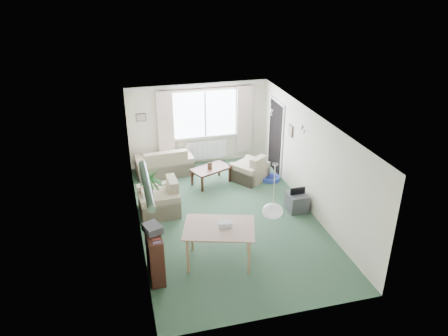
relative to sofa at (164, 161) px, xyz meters
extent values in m
plane|color=#2E4E38|center=(1.09, -2.75, -0.39)|extent=(6.50, 6.50, 0.00)
cube|color=white|center=(1.29, 0.48, 1.11)|extent=(1.80, 0.03, 1.30)
cube|color=black|center=(1.29, 0.40, 1.88)|extent=(2.60, 0.03, 0.03)
cube|color=beige|center=(0.14, 0.38, 0.88)|extent=(0.45, 0.08, 2.00)
cube|color=beige|center=(2.44, 0.38, 0.88)|extent=(0.45, 0.08, 2.00)
cube|color=white|center=(1.29, 0.44, 0.01)|extent=(1.20, 0.10, 0.55)
cube|color=black|center=(3.08, -0.55, 0.61)|extent=(0.03, 0.95, 2.00)
sphere|color=white|center=(1.29, -5.05, 1.09)|extent=(0.36, 0.36, 0.36)
cylinder|color=#196626|center=(-0.83, -5.05, 1.89)|extent=(1.60, 1.60, 0.12)
sphere|color=silver|center=(2.39, -1.85, 1.83)|extent=(0.20, 0.20, 0.20)
sphere|color=silver|center=(2.69, -3.05, 1.83)|extent=(0.20, 0.20, 0.20)
cube|color=brown|center=(-0.51, 0.48, 1.16)|extent=(0.28, 0.03, 0.22)
cube|color=brown|center=(3.07, -1.55, 1.16)|extent=(0.03, 0.24, 0.30)
cube|color=tan|center=(0.00, 0.00, 0.00)|extent=(1.59, 0.92, 0.77)
cube|color=#BEB990|center=(2.19, -0.97, -0.01)|extent=(1.13, 1.12, 0.74)
cube|color=beige|center=(-0.41, -2.09, 0.03)|extent=(0.93, 0.98, 0.84)
cube|color=black|center=(1.13, -0.93, -0.16)|extent=(1.15, 0.92, 0.46)
cube|color=#513929|center=(1.10, -0.93, 0.15)|extent=(0.12, 0.03, 0.16)
cube|color=black|center=(-0.75, -4.42, 0.09)|extent=(0.29, 0.79, 0.95)
cube|color=#403F45|center=(-0.75, -4.37, 0.64)|extent=(0.38, 0.43, 0.14)
cylinder|color=#216021|center=(-0.56, -2.25, 0.24)|extent=(0.59, 0.59, 1.26)
cube|color=tan|center=(0.52, -4.29, 0.01)|extent=(1.44, 1.16, 0.78)
cube|color=silver|center=(0.64, -4.29, 0.46)|extent=(0.27, 0.21, 0.12)
cube|color=#323337|center=(2.79, -2.82, -0.17)|extent=(0.44, 0.49, 0.44)
cylinder|color=#22499B|center=(2.74, -1.14, -0.33)|extent=(0.69, 0.69, 0.10)
camera|label=1|loc=(-1.17, -11.18, 5.00)|focal=35.00mm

